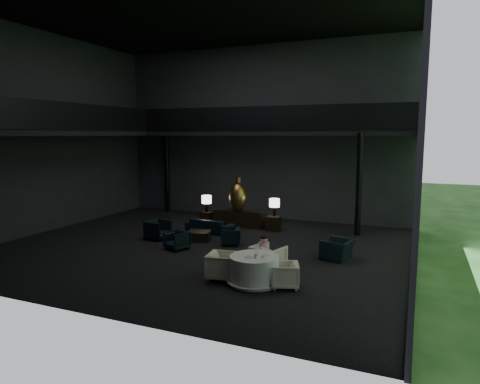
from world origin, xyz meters
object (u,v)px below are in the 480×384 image
at_px(sofa, 210,224).
at_px(dining_chair_west, 223,264).
at_px(table_lamp_left, 207,200).
at_px(dining_chair_east, 285,275).
at_px(lounge_armchair_east, 231,237).
at_px(child, 264,246).
at_px(lounge_armchair_south, 177,240).
at_px(dining_table, 254,271).
at_px(console, 239,218).
at_px(dining_chair_north, 268,256).
at_px(window_armchair, 338,247).
at_px(bronze_urn, 238,196).
at_px(table_lamp_right, 274,204).
at_px(side_table_right, 273,223).
at_px(coffee_table, 199,236).
at_px(lounge_armchair_west, 158,229).
at_px(side_table_left, 207,217).

xyz_separation_m(sofa, dining_chair_west, (2.85, -4.82, 0.06)).
distance_m(table_lamp_left, dining_chair_east, 8.53).
xyz_separation_m(lounge_armchair_east, dining_chair_east, (3.04, -3.35, 0.03)).
height_order(dining_chair_west, child, child).
bearing_deg(lounge_armchair_south, table_lamp_left, 126.80).
bearing_deg(dining_table, console, 116.49).
bearing_deg(lounge_armchair_east, dining_chair_north, 23.30).
relative_size(window_armchair, dining_chair_west, 1.10).
bearing_deg(sofa, lounge_armchair_south, 97.40).
relative_size(bronze_urn, table_lamp_right, 2.01).
xyz_separation_m(side_table_right, dining_chair_north, (1.57, -5.16, 0.18)).
bearing_deg(child, dining_chair_east, 133.67).
xyz_separation_m(table_lamp_right, dining_table, (1.56, -6.36, -0.77)).
bearing_deg(table_lamp_right, dining_chair_east, -69.31).
xyz_separation_m(table_lamp_left, dining_chair_west, (3.84, -6.45, -0.62)).
distance_m(dining_chair_north, dining_chair_west, 1.42).
height_order(coffee_table, dining_table, dining_table).
bearing_deg(coffee_table, sofa, 98.71).
bearing_deg(window_armchair, lounge_armchair_west, -78.06).
bearing_deg(dining_chair_east, coffee_table, -148.01).
bearing_deg(side_table_left, side_table_right, -3.90).
xyz_separation_m(dining_table, dining_chair_east, (0.83, 0.04, 0.00)).
bearing_deg(dining_chair_west, console, 10.67).
distance_m(side_table_left, lounge_armchair_south, 4.47).
xyz_separation_m(side_table_left, dining_chair_north, (4.77, -5.38, 0.22)).
xyz_separation_m(side_table_left, lounge_armchair_east, (2.55, -3.06, 0.05)).
height_order(coffee_table, dining_chair_west, dining_chair_west).
height_order(lounge_armchair_south, coffee_table, lounge_armchair_south).
bearing_deg(dining_chair_west, lounge_armchair_west, 44.62).
xyz_separation_m(side_table_left, dining_table, (4.76, -6.45, 0.07)).
distance_m(table_lamp_right, dining_chair_west, 6.43).
xyz_separation_m(console, coffee_table, (-0.42, -2.79, -0.18)).
bearing_deg(dining_chair_north, table_lamp_right, -57.24).
bearing_deg(sofa, console, -106.75).
relative_size(table_lamp_left, child, 1.13).
distance_m(window_armchair, dining_chair_north, 2.61).
bearing_deg(dining_table, dining_chair_north, 89.24).
xyz_separation_m(side_table_left, sofa, (0.99, -1.63, 0.10)).
distance_m(side_table_left, dining_chair_north, 7.20).
height_order(lounge_armchair_south, dining_chair_east, dining_chair_east).
height_order(lounge_armchair_east, coffee_table, lounge_armchair_east).
xyz_separation_m(lounge_armchair_south, child, (3.59, -1.13, 0.45)).
bearing_deg(table_lamp_right, sofa, -145.26).
distance_m(console, side_table_left, 1.61).
bearing_deg(coffee_table, dining_chair_west, -53.19).
bearing_deg(lounge_armchair_east, table_lamp_right, 147.11).
relative_size(sofa, window_armchair, 2.01).
distance_m(console, child, 6.19).
relative_size(coffee_table, dining_table, 0.54).
height_order(side_table_right, lounge_armchair_south, lounge_armchair_south).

